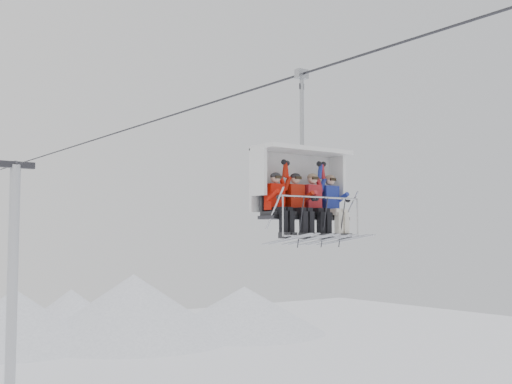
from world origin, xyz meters
TOP-DOWN VIEW (x-y plane):
  - lift_tower_right at (0.00, 22.00)m, footprint 2.00×1.80m
  - haul_cable at (0.00, 0.00)m, footprint 0.06×50.00m
  - chairlift_carrier at (0.00, -1.72)m, footprint 2.47×1.17m
  - skier_far_left at (-0.87, -2.03)m, footprint 0.40×1.69m
  - skier_center_left at (-0.29, -2.03)m, footprint 0.41×1.69m
  - skier_center_right at (0.24, -2.02)m, footprint 0.42×1.69m
  - skier_far_right at (0.80, -2.02)m, footprint 0.42×1.69m

SIDE VIEW (x-z plane):
  - lift_tower_right at x=0.00m, z-range -0.96..12.52m
  - skier_far_left at x=-0.87m, z-range 9.40..11.01m
  - skier_center_left at x=-0.29m, z-range 9.39..11.03m
  - skier_center_right at x=0.24m, z-range 9.39..11.06m
  - skier_far_right at x=0.80m, z-range 9.39..11.06m
  - chairlift_carrier at x=0.00m, z-range 8.70..12.68m
  - haul_cable at x=0.00m, z-range 13.27..13.33m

